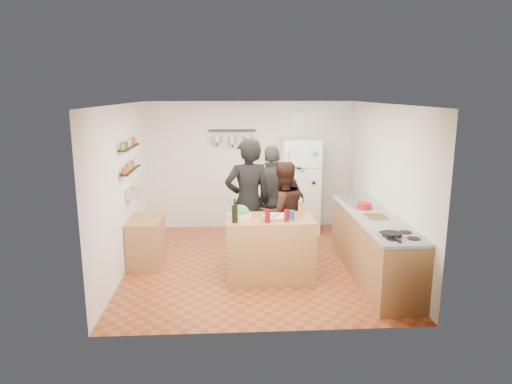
{
  "coord_description": "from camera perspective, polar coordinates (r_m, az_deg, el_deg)",
  "views": [
    {
      "loc": [
        -0.4,
        -6.82,
        2.68
      ],
      "look_at": [
        0.0,
        0.1,
        1.15
      ],
      "focal_mm": 32.0,
      "sensor_mm": 36.0,
      "label": 1
    }
  ],
  "objects": [
    {
      "name": "wine_glass_far",
      "position": [
        6.36,
        3.85,
        -2.96
      ],
      "size": [
        0.07,
        0.07,
        0.17
      ],
      "primitive_type": "cylinder",
      "color": "#5B0712",
      "rests_on": "prep_island"
    },
    {
      "name": "salad_bowl",
      "position": [
        6.57,
        -1.98,
        -2.9
      ],
      "size": [
        0.33,
        0.33,
        0.07
      ],
      "primitive_type": "cylinder",
      "color": "silver",
      "rests_on": "prep_island"
    },
    {
      "name": "wine_bottle",
      "position": [
        6.28,
        -2.66,
        -2.76
      ],
      "size": [
        0.08,
        0.08,
        0.25
      ],
      "primitive_type": "cylinder",
      "color": "black",
      "rests_on": "prep_island"
    },
    {
      "name": "pizza",
      "position": [
        6.53,
        2.43,
        -3.02
      ],
      "size": [
        0.34,
        0.34,
        0.02
      ],
      "primitive_type": "cylinder",
      "color": "beige",
      "rests_on": "pizza_board"
    },
    {
      "name": "spice_shelf_upper",
      "position": [
        7.23,
        -15.57,
        5.4
      ],
      "size": [
        0.12,
        1.0,
        0.02
      ],
      "primitive_type": "cube",
      "color": "black",
      "rests_on": "left_wall"
    },
    {
      "name": "stove_top",
      "position": [
        5.99,
        17.47,
        -5.34
      ],
      "size": [
        0.6,
        0.62,
        0.02
      ],
      "primitive_type": "cube",
      "color": "white",
      "rests_on": "counter_run"
    },
    {
      "name": "pepper_mill",
      "position": [
        6.62,
        5.56,
        -2.21
      ],
      "size": [
        0.06,
        0.06,
        0.2
      ],
      "primitive_type": "cylinder",
      "color": "olive",
      "rests_on": "prep_island"
    },
    {
      "name": "person_back",
      "position": [
        7.59,
        2.12,
        -1.03
      ],
      "size": [
        1.11,
        0.55,
        1.83
      ],
      "primitive_type": "imported",
      "rotation": [
        0.0,
        0.0,
        3.24
      ],
      "color": "#302D2A",
      "rests_on": "floor"
    },
    {
      "name": "pizza_board",
      "position": [
        6.53,
        2.43,
        -3.19
      ],
      "size": [
        0.42,
        0.34,
        0.02
      ],
      "primitive_type": "cube",
      "color": "brown",
      "rests_on": "prep_island"
    },
    {
      "name": "wine_glass_near",
      "position": [
        6.29,
        1.45,
        -3.01
      ],
      "size": [
        0.08,
        0.08,
        0.19
      ],
      "primitive_type": "cylinder",
      "color": "#5B0719",
      "rests_on": "prep_island"
    },
    {
      "name": "person_left",
      "position": [
        7.07,
        -1.01,
        -1.28
      ],
      "size": [
        0.81,
        0.62,
        2.0
      ],
      "primitive_type": "imported",
      "rotation": [
        0.0,
        0.0,
        3.35
      ],
      "color": "black",
      "rests_on": "floor"
    },
    {
      "name": "side_table",
      "position": [
        7.46,
        -13.56,
        -6.0
      ],
      "size": [
        0.5,
        0.8,
        0.73
      ],
      "primitive_type": "cube",
      "color": "#AB7C47",
      "rests_on": "floor"
    },
    {
      "name": "spice_shelf_lower",
      "position": [
        7.28,
        -15.41,
        2.67
      ],
      "size": [
        0.12,
        1.0,
        0.02
      ],
      "primitive_type": "cube",
      "color": "black",
      "rests_on": "left_wall"
    },
    {
      "name": "produce_basket",
      "position": [
        7.34,
        -15.02,
        -0.02
      ],
      "size": [
        0.18,
        0.35,
        0.14
      ],
      "primitive_type": "cube",
      "color": "silver",
      "rests_on": "left_wall"
    },
    {
      "name": "room_shell",
      "position": [
        7.36,
        -0.13,
        1.24
      ],
      "size": [
        4.2,
        4.2,
        4.2
      ],
      "color": "brown",
      "rests_on": "ground"
    },
    {
      "name": "person_center",
      "position": [
        7.11,
        3.3,
        -2.74
      ],
      "size": [
        0.95,
        0.84,
        1.64
      ],
      "primitive_type": "imported",
      "rotation": [
        0.0,
        0.0,
        3.47
      ],
      "color": "black",
      "rests_on": "floor"
    },
    {
      "name": "red_bowl",
      "position": [
        7.19,
        13.38,
        -1.68
      ],
      "size": [
        0.23,
        0.23,
        0.1
      ],
      "primitive_type": "cylinder",
      "color": "#A01A12",
      "rests_on": "counter_run"
    },
    {
      "name": "salt_canister",
      "position": [
        6.45,
        4.47,
        -2.91
      ],
      "size": [
        0.08,
        0.08,
        0.13
      ],
      "primitive_type": "cylinder",
      "color": "navy",
      "rests_on": "prep_island"
    },
    {
      "name": "counter_run",
      "position": [
        6.98,
        14.49,
        -6.6
      ],
      "size": [
        0.63,
        2.63,
        0.9
      ],
      "primitive_type": "cube",
      "color": "#9E7042",
      "rests_on": "floor"
    },
    {
      "name": "sink",
      "position": [
        7.63,
        12.77,
        -1.24
      ],
      "size": [
        0.5,
        0.8,
        0.03
      ],
      "primitive_type": "cube",
      "color": "silver",
      "rests_on": "counter_run"
    },
    {
      "name": "prep_island",
      "position": [
        6.69,
        1.69,
        -6.99
      ],
      "size": [
        1.25,
        0.72,
        0.91
      ],
      "primitive_type": "cube",
      "color": "#9F693A",
      "rests_on": "floor"
    },
    {
      "name": "pot_rack",
      "position": [
        8.85,
        -3.0,
        7.69
      ],
      "size": [
        0.9,
        0.04,
        0.04
      ],
      "primitive_type": "cube",
      "color": "black",
      "rests_on": "back_wall"
    },
    {
      "name": "cutting_board",
      "position": [
        6.79,
        14.86,
        -3.1
      ],
      "size": [
        0.3,
        0.4,
        0.02
      ],
      "primitive_type": "cube",
      "color": "brown",
      "rests_on": "counter_run"
    },
    {
      "name": "fridge",
      "position": [
        8.86,
        5.53,
        0.79
      ],
      "size": [
        0.7,
        0.68,
        1.8
      ],
      "primitive_type": "cube",
      "color": "white",
      "rests_on": "floor"
    },
    {
      "name": "skillet",
      "position": [
        5.94,
        16.61,
        -5.1
      ],
      "size": [
        0.24,
        0.24,
        0.05
      ],
      "primitive_type": "cylinder",
      "color": "black",
      "rests_on": "stove_top"
    },
    {
      "name": "wall_clock",
      "position": [
        9.02,
        5.38,
        9.02
      ],
      "size": [
        0.3,
        0.03,
        0.3
      ],
      "primitive_type": "cylinder",
      "rotation": [
        1.57,
        0.0,
        0.0
      ],
      "color": "silver",
      "rests_on": "back_wall"
    }
  ]
}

